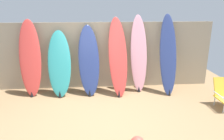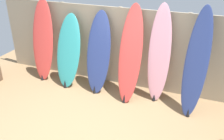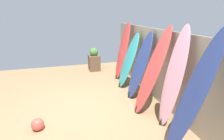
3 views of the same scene
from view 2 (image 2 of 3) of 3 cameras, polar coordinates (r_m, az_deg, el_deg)
The scene contains 8 objects.
ground at distance 4.54m, azimuth -7.51°, elevation -14.24°, with size 7.68×7.68×0.00m, color #8E704C.
fence_back at distance 5.66m, azimuth 1.67°, elevation 5.22°, with size 6.08×0.11×1.80m.
surfboard_red_0 at distance 6.16m, azimuth -15.51°, elevation 6.48°, with size 0.58×0.57×1.91m.
surfboard_teal_1 at distance 5.77m, azimuth -9.92°, elevation 4.24°, with size 0.61×0.66×1.63m.
surfboard_navy_2 at distance 5.44m, azimuth -3.10°, elevation 3.87°, with size 0.59×0.68×1.75m.
surfboard_red_3 at distance 5.12m, azimuth 4.23°, elevation 3.54°, with size 0.53×0.82×1.95m.
surfboard_pink_4 at distance 5.11m, azimuth 10.75°, elevation 3.40°, with size 0.48×0.46×2.00m.
surfboard_navy_5 at distance 4.89m, azimuth 18.76°, elevation 1.52°, with size 0.48×0.77×2.03m.
Camera 2 is at (1.79, -2.97, 2.93)m, focal length 40.00 mm.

